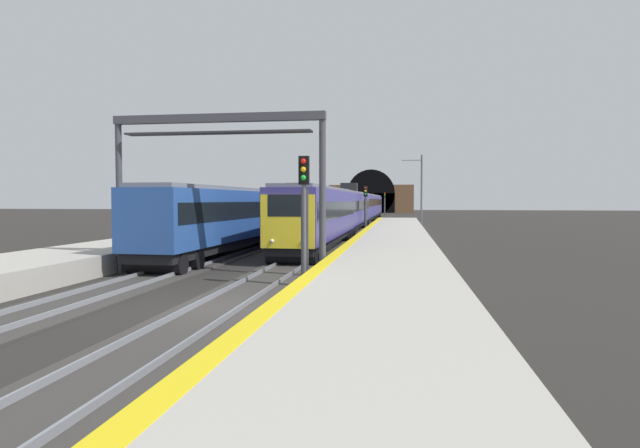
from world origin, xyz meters
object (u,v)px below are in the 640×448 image
(railway_signal_mid, at_px, (366,204))
(railway_signal_far, at_px, (385,201))
(railway_signal_near, at_px, (304,208))
(train_adjacent_platform, at_px, (294,210))
(train_main_approaching, at_px, (357,208))
(catenary_mast_near, at_px, (421,190))
(overhead_signal_gantry, at_px, (217,152))

(railway_signal_mid, relative_size, railway_signal_far, 0.95)
(railway_signal_near, bearing_deg, railway_signal_far, -180.00)
(train_adjacent_platform, xyz_separation_m, railway_signal_far, (59.42, -6.70, 0.68))
(train_main_approaching, height_order, railway_signal_mid, train_main_approaching)
(train_adjacent_platform, distance_m, railway_signal_near, 31.86)
(train_main_approaching, height_order, railway_signal_near, train_main_approaching)
(railway_signal_far, bearing_deg, train_main_approaching, -2.23)
(train_main_approaching, bearing_deg, railway_signal_far, 178.09)
(railway_signal_near, bearing_deg, catenary_mast_near, 172.59)
(overhead_signal_gantry, height_order, catenary_mast_near, catenary_mast_near)
(train_main_approaching, xyz_separation_m, catenary_mast_near, (-0.45, -7.54, 2.04))
(railway_signal_mid, relative_size, overhead_signal_gantry, 0.50)
(railway_signal_far, bearing_deg, overhead_signal_gantry, -2.76)
(train_main_approaching, xyz_separation_m, railway_signal_far, (45.89, -1.79, 0.63))
(railway_signal_near, relative_size, overhead_signal_gantry, 0.52)
(railway_signal_far, height_order, overhead_signal_gantry, overhead_signal_gantry)
(railway_signal_near, relative_size, railway_signal_mid, 1.05)
(train_main_approaching, height_order, railway_signal_far, train_main_approaching)
(train_main_approaching, relative_size, railway_signal_mid, 16.88)
(train_adjacent_platform, relative_size, catenary_mast_near, 7.11)
(train_adjacent_platform, distance_m, railway_signal_far, 59.81)
(train_adjacent_platform, bearing_deg, railway_signal_mid, -70.29)
(train_adjacent_platform, height_order, railway_signal_near, train_adjacent_platform)
(overhead_signal_gantry, bearing_deg, catenary_mast_near, -13.50)
(catenary_mast_near, bearing_deg, railway_signal_far, 7.08)
(train_main_approaching, height_order, overhead_signal_gantry, overhead_signal_gantry)
(railway_signal_far, bearing_deg, railway_signal_near, 0.00)
(railway_signal_near, height_order, catenary_mast_near, catenary_mast_near)
(railway_signal_far, distance_m, catenary_mast_near, 46.71)
(train_adjacent_platform, height_order, railway_signal_mid, train_adjacent_platform)
(train_adjacent_platform, distance_m, overhead_signal_gantry, 28.81)
(railway_signal_far, xyz_separation_m, overhead_signal_gantry, (-87.97, 4.24, 2.35))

